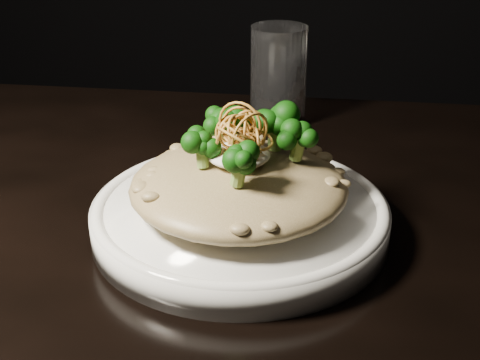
{
  "coord_description": "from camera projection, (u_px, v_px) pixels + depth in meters",
  "views": [
    {
      "loc": [
        0.13,
        -0.56,
        1.08
      ],
      "look_at": [
        0.06,
        -0.0,
        0.81
      ],
      "focal_mm": 50.0,
      "sensor_mm": 36.0,
      "label": 1
    }
  ],
  "objects": [
    {
      "name": "plate",
      "position": [
        240.0,
        218.0,
        0.64
      ],
      "size": [
        0.28,
        0.28,
        0.03
      ],
      "primitive_type": "cylinder",
      "color": "white",
      "rests_on": "table"
    },
    {
      "name": "drinking_glass",
      "position": [
        278.0,
        76.0,
        0.88
      ],
      "size": [
        0.08,
        0.08,
        0.13
      ],
      "primitive_type": "cylinder",
      "rotation": [
        0.0,
        0.0,
        0.12
      ],
      "color": "silver",
      "rests_on": "table"
    },
    {
      "name": "cheese",
      "position": [
        239.0,
        155.0,
        0.61
      ],
      "size": [
        0.06,
        0.06,
        0.02
      ],
      "primitive_type": "ellipsoid",
      "color": "white",
      "rests_on": "risotto"
    },
    {
      "name": "table",
      "position": [
        187.0,
        295.0,
        0.69
      ],
      "size": [
        1.1,
        0.8,
        0.75
      ],
      "color": "black",
      "rests_on": "ground"
    },
    {
      "name": "shallots",
      "position": [
        239.0,
        127.0,
        0.6
      ],
      "size": [
        0.06,
        0.06,
        0.04
      ],
      "primitive_type": null,
      "color": "brown",
      "rests_on": "cheese"
    },
    {
      "name": "broccoli",
      "position": [
        245.0,
        140.0,
        0.6
      ],
      "size": [
        0.13,
        0.13,
        0.05
      ],
      "primitive_type": null,
      "color": "black",
      "rests_on": "risotto"
    },
    {
      "name": "risotto",
      "position": [
        239.0,
        186.0,
        0.62
      ],
      "size": [
        0.2,
        0.2,
        0.04
      ],
      "primitive_type": "ellipsoid",
      "color": "brown",
      "rests_on": "plate"
    }
  ]
}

